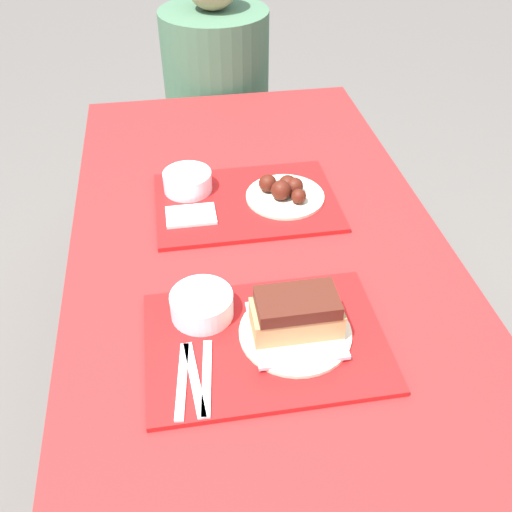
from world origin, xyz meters
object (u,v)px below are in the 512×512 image
brisket_sandwich_plate (296,319)px  wings_plate_far (285,191)px  person_seated_across (216,73)px  bowl_coleslaw_near (202,304)px  tray_near (266,342)px  tray_far (246,202)px  bowl_coleslaw_far (188,180)px

brisket_sandwich_plate → wings_plate_far: bearing=81.1°
person_seated_across → wings_plate_far: bearing=-84.8°
bowl_coleslaw_near → brisket_sandwich_plate: size_ratio=0.57×
tray_near → bowl_coleslaw_near: size_ratio=3.66×
tray_near → bowl_coleslaw_near: (-0.11, 0.09, 0.03)m
tray_far → bowl_coleslaw_near: 0.41m
tray_near → bowl_coleslaw_far: (-0.11, 0.55, 0.03)m
tray_near → bowl_coleslaw_far: size_ratio=3.66×
bowl_coleslaw_near → person_seated_across: 1.28m
wings_plate_far → bowl_coleslaw_near: bearing=-122.8°
bowl_coleslaw_near → brisket_sandwich_plate: bearing=-25.6°
bowl_coleslaw_far → person_seated_across: 0.83m
bowl_coleslaw_near → wings_plate_far: (0.24, 0.38, -0.01)m
tray_far → person_seated_across: bearing=88.8°
tray_far → tray_near: bearing=-94.0°
wings_plate_far → person_seated_across: 0.89m
tray_near → bowl_coleslaw_far: bowl_coleslaw_far is taller
brisket_sandwich_plate → person_seated_across: bearing=90.3°
bowl_coleslaw_far → person_seated_across: (0.16, 0.81, -0.05)m
tray_far → brisket_sandwich_plate: size_ratio=2.10×
tray_near → wings_plate_far: (0.13, 0.47, 0.03)m
brisket_sandwich_plate → tray_far: bearing=93.2°
tray_far → wings_plate_far: size_ratio=2.28×
bowl_coleslaw_near → brisket_sandwich_plate: (0.17, -0.08, 0.01)m
tray_near → bowl_coleslaw_near: bowl_coleslaw_near is taller
brisket_sandwich_plate → bowl_coleslaw_near: bearing=154.4°
tray_far → person_seated_across: 0.89m
tray_near → person_seated_across: size_ratio=0.67×
tray_far → brisket_sandwich_plate: brisket_sandwich_plate is taller
bowl_coleslaw_near → tray_far: bearing=69.2°
bowl_coleslaw_far → tray_near: bearing=-78.7°
wings_plate_far → person_seated_across: bearing=95.2°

